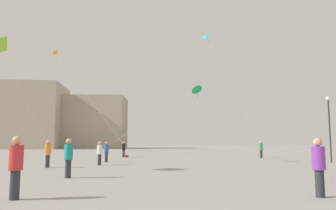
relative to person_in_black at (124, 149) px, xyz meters
name	(u,v)px	position (x,y,z in m)	size (l,w,h in m)	color
person_in_black	(124,149)	(0.00, 0.00, 0.00)	(0.37, 0.37, 1.70)	#2D2D33
person_in_blue	(106,151)	(-0.63, -8.02, -0.01)	(0.37, 0.37, 1.68)	#2D2D33
person_in_green	(261,149)	(14.29, -1.98, 0.02)	(0.38, 0.38, 1.73)	#2D2D33
person_in_teal	(68,156)	(-0.63, -19.80, 0.08)	(0.40, 0.40, 1.84)	#2D2D33
person_in_orange	(48,152)	(-3.57, -13.73, 0.05)	(0.39, 0.39, 1.79)	#2D2D33
person_in_red	(16,164)	(-0.68, -25.46, 0.09)	(0.41, 0.41, 1.86)	#2D2D33
person_in_purple	(319,164)	(8.49, -25.39, 0.06)	(0.39, 0.39, 1.81)	#2D2D33
person_in_white	(100,152)	(-0.59, -11.59, 0.01)	(0.37, 0.37, 1.71)	#2D2D33
kite_amber_delta	(58,57)	(-9.34, 6.48, 11.75)	(10.14, 7.35, 12.29)	yellow
kite_emerald_diamond	(196,90)	(6.78, -8.55, 5.05)	(8.10, 1.15, 5.10)	green
kite_cyan_diamond	(208,39)	(9.22, -0.10, 12.16)	(5.72, 2.39, 12.48)	#1EB2C6
building_centre_hall	(4,117)	(-32.62, 43.19, 6.63)	(28.15, 17.57, 15.12)	#B2A893
building_right_hall	(84,123)	(-14.62, 46.93, 5.44)	(20.95, 11.53, 12.74)	#A39984
lamppost_west	(329,118)	(17.74, -9.12, 2.66)	(0.36, 0.36, 5.42)	#2D2D30
handbag_beside_flyer	(127,156)	(0.35, 0.10, -0.81)	(0.32, 0.14, 0.24)	maroon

